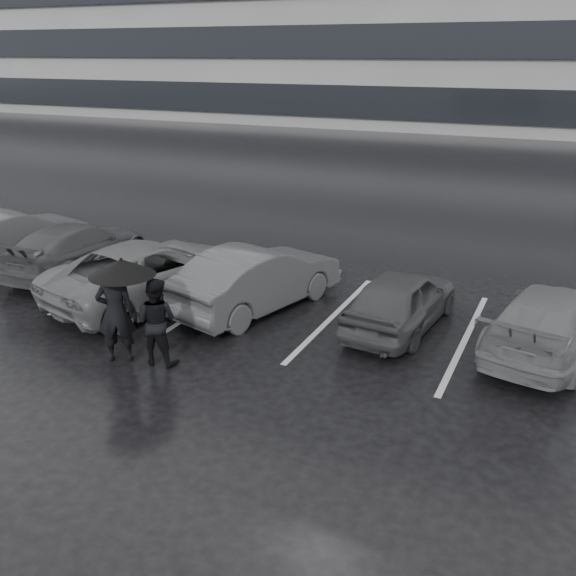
% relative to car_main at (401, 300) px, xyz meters
% --- Properties ---
extents(ground, '(160.00, 160.00, 0.00)m').
position_rel_car_main_xyz_m(ground, '(-2.06, -2.54, -0.62)').
color(ground, black).
rests_on(ground, ground).
extents(car_main, '(1.79, 3.75, 1.24)m').
position_rel_car_main_xyz_m(car_main, '(0.00, 0.00, 0.00)').
color(car_main, black).
rests_on(car_main, ground).
extents(car_west_a, '(2.55, 4.51, 1.41)m').
position_rel_car_main_xyz_m(car_west_a, '(-3.14, -0.26, 0.08)').
color(car_west_a, '#28282A').
rests_on(car_west_a, ground).
extents(car_west_b, '(3.48, 5.39, 1.38)m').
position_rel_car_main_xyz_m(car_west_b, '(-5.54, -0.82, 0.07)').
color(car_west_b, '#444547').
rests_on(car_west_b, ground).
extents(car_west_c, '(1.84, 4.36, 1.26)m').
position_rel_car_main_xyz_m(car_west_c, '(-8.52, 0.07, 0.01)').
color(car_west_c, black).
rests_on(car_west_c, ground).
extents(car_west_d, '(2.32, 4.23, 1.32)m').
position_rel_car_main_xyz_m(car_west_d, '(-10.86, 0.20, 0.04)').
color(car_west_d, '#28282A').
rests_on(car_west_d, ground).
extents(car_east, '(2.61, 4.59, 1.26)m').
position_rel_car_main_xyz_m(car_east, '(2.87, 0.12, 0.01)').
color(car_east, '#444547').
rests_on(car_east, ground).
extents(pedestrian_left, '(0.82, 0.73, 1.88)m').
position_rel_car_main_xyz_m(pedestrian_left, '(-4.28, -3.60, 0.32)').
color(pedestrian_left, black).
rests_on(pedestrian_left, ground).
extents(pedestrian_right, '(0.87, 0.72, 1.63)m').
position_rel_car_main_xyz_m(pedestrian_right, '(-3.57, -3.38, 0.20)').
color(pedestrian_right, black).
rests_on(pedestrian_right, ground).
extents(umbrella, '(1.17, 1.17, 1.98)m').
position_rel_car_main_xyz_m(umbrella, '(-4.09, -3.55, 1.19)').
color(umbrella, black).
rests_on(umbrella, ground).
extents(stall_stripes, '(19.72, 5.00, 0.00)m').
position_rel_car_main_xyz_m(stall_stripes, '(-2.86, -0.04, -0.62)').
color(stall_stripes, '#B0AFB2').
rests_on(stall_stripes, ground).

